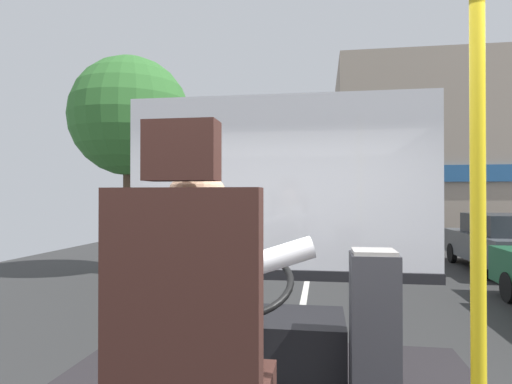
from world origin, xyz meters
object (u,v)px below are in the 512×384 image
object	(u,v)px
driver_seat	(192,365)
fare_box	(374,333)
bus_driver	(202,302)
handrail_pole	(478,222)
steering_console	(254,344)
parked_car_charcoal	(501,242)

from	to	relation	value
driver_seat	fare_box	bearing A→B (deg)	54.50
driver_seat	bus_driver	world-z (taller)	driver_seat
driver_seat	bus_driver	bearing A→B (deg)	90.00
driver_seat	fare_box	world-z (taller)	driver_seat
driver_seat	handrail_pole	distance (m)	0.99
driver_seat	fare_box	size ratio (longest dim) A/B	1.59
bus_driver	handrail_pole	size ratio (longest dim) A/B	0.38
fare_box	bus_driver	bearing A→B (deg)	-129.04
steering_console	fare_box	xyz separation A→B (m)	(0.68, -0.34, 0.20)
steering_console	handrail_pole	distance (m)	1.75
steering_console	bus_driver	bearing A→B (deg)	-90.00
fare_box	parked_car_charcoal	distance (m)	10.62
handrail_pole	parked_car_charcoal	bearing A→B (deg)	68.99
steering_console	fare_box	bearing A→B (deg)	-26.30
handrail_pole	fare_box	xyz separation A→B (m)	(-0.19, 0.94, -0.63)
driver_seat	parked_car_charcoal	xyz separation A→B (m)	(4.96, 10.66, -0.63)
bus_driver	parked_car_charcoal	bearing A→B (deg)	64.81
handrail_pole	driver_seat	bearing A→B (deg)	-179.01
handrail_pole	fare_box	distance (m)	1.15
bus_driver	steering_console	bearing A→B (deg)	90.00
bus_driver	fare_box	size ratio (longest dim) A/B	0.93
fare_box	handrail_pole	bearing A→B (deg)	-78.38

